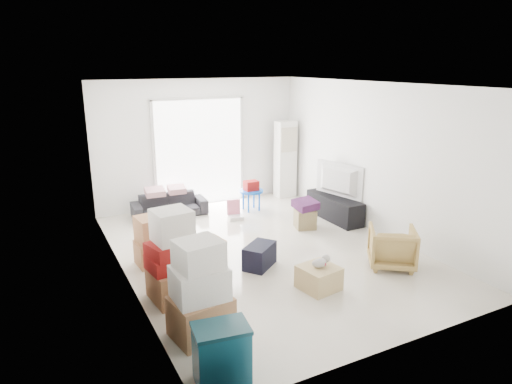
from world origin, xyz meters
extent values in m
cube|color=silver|center=(0.00, 0.00, -0.12)|extent=(4.50, 6.00, 0.24)
cube|color=white|center=(0.00, 0.00, 2.82)|extent=(4.50, 6.00, 0.24)
cube|color=white|center=(0.00, 3.12, 1.35)|extent=(4.50, 0.24, 2.70)
cube|color=white|center=(0.00, -3.12, 1.35)|extent=(4.50, 0.24, 2.70)
cube|color=white|center=(-2.37, 0.00, 1.35)|extent=(0.24, 6.00, 2.70)
cube|color=white|center=(2.37, 0.00, 1.35)|extent=(0.24, 6.00, 2.70)
cube|color=white|center=(0.00, 2.98, 1.15)|extent=(2.00, 0.01, 2.30)
cube|color=silver|center=(-1.00, 2.97, 1.15)|extent=(0.06, 0.04, 2.30)
cube|color=silver|center=(1.00, 2.97, 1.15)|extent=(0.06, 0.04, 2.30)
cube|color=silver|center=(0.00, 2.97, 2.30)|extent=(2.10, 0.04, 0.06)
cube|color=white|center=(1.95, 2.65, 0.88)|extent=(0.45, 0.30, 1.75)
cube|color=black|center=(2.00, 0.79, 0.23)|extent=(0.42, 1.39, 0.46)
imported|color=black|center=(2.00, 0.79, 0.54)|extent=(0.91, 1.26, 0.15)
imported|color=#28282D|center=(-0.87, 2.50, 0.29)|extent=(1.52, 0.53, 0.58)
cube|color=#C38E96|center=(-1.14, 2.54, 0.64)|extent=(0.37, 0.30, 0.11)
cube|color=#C38E96|center=(-0.69, 2.53, 0.64)|extent=(0.33, 0.27, 0.11)
imported|color=#A8864A|center=(1.45, -1.40, 0.34)|extent=(0.90, 0.89, 0.68)
cube|color=#115167|center=(-1.90, -2.65, 0.14)|extent=(0.56, 0.43, 0.29)
cube|color=#115167|center=(-1.90, -2.65, 0.43)|extent=(0.56, 0.43, 0.29)
cube|color=#0C333D|center=(-1.90, -2.65, 0.59)|extent=(0.58, 0.44, 0.04)
cube|color=#9F7248|center=(-1.80, -1.82, 0.24)|extent=(0.71, 0.62, 0.48)
cube|color=white|center=(-1.80, -1.82, 0.66)|extent=(0.59, 0.49, 0.37)
cube|color=white|center=(-1.80, -1.82, 1.01)|extent=(0.53, 0.49, 0.32)
cube|color=#9F7248|center=(-1.80, -0.85, 0.22)|extent=(0.66, 0.66, 0.44)
cube|color=maroon|center=(-1.80, -0.85, 0.54)|extent=(0.71, 0.53, 0.20)
cube|color=maroon|center=(-1.80, -0.85, 0.72)|extent=(0.72, 0.56, 0.18)
cube|color=white|center=(-1.80, -0.85, 1.02)|extent=(0.51, 0.49, 0.42)
cube|color=#9F7248|center=(-1.77, 0.35, 0.19)|extent=(0.54, 0.46, 0.37)
cube|color=#9F7248|center=(-1.77, 0.35, 0.57)|extent=(0.49, 0.49, 0.40)
cube|color=#9F7248|center=(-0.97, 0.04, 0.18)|extent=(0.48, 0.48, 0.36)
cube|color=black|center=(-0.36, -0.50, 0.18)|extent=(0.64, 0.60, 0.36)
cube|color=#917F54|center=(1.19, 0.62, 0.18)|extent=(0.45, 0.45, 0.36)
cube|color=#512255|center=(1.19, 0.62, 0.43)|extent=(0.40, 0.40, 0.14)
cylinder|color=blue|center=(0.77, 2.05, 0.42)|extent=(0.51, 0.51, 0.04)
cylinder|color=blue|center=(0.90, 2.18, 0.20)|extent=(0.04, 0.04, 0.40)
cylinder|color=blue|center=(0.64, 2.18, 0.20)|extent=(0.04, 0.04, 0.40)
cylinder|color=blue|center=(0.64, 1.92, 0.20)|extent=(0.04, 0.04, 0.40)
cylinder|color=blue|center=(0.90, 1.92, 0.20)|extent=(0.04, 0.04, 0.40)
cube|color=maroon|center=(0.77, 2.05, 0.54)|extent=(0.28, 0.22, 0.20)
cube|color=silver|center=(0.24, 1.67, 0.04)|extent=(0.33, 0.30, 0.07)
cube|color=pink|center=(0.24, 1.78, 0.23)|extent=(0.27, 0.09, 0.31)
cube|color=tan|center=(0.04, -1.49, 0.16)|extent=(0.56, 0.56, 0.32)
ellipsoid|color=#B2ADA8|center=(0.04, -1.49, 0.38)|extent=(0.22, 0.15, 0.12)
cube|color=#BF2743|center=(0.04, -1.49, 0.39)|extent=(0.17, 0.15, 0.03)
sphere|color=#B2ADA8|center=(0.17, -1.46, 0.41)|extent=(0.12, 0.12, 0.12)
camera|label=1|loc=(-3.34, -6.18, 3.02)|focal=32.00mm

